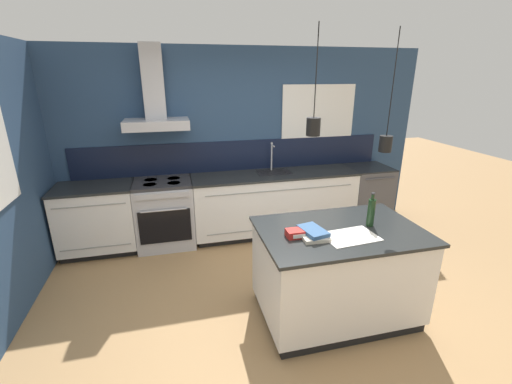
{
  "coord_description": "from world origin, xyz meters",
  "views": [
    {
      "loc": [
        -0.88,
        -2.76,
        2.25
      ],
      "look_at": [
        -0.05,
        0.58,
        1.05
      ],
      "focal_mm": 24.0,
      "sensor_mm": 36.0,
      "label": 1
    }
  ],
  "objects": [
    {
      "name": "ground_plane",
      "position": [
        0.0,
        0.0,
        0.0
      ],
      "size": [
        16.0,
        16.0,
        0.0
      ],
      "primitive_type": "plane",
      "color": "#A87F51",
      "rests_on": "ground"
    },
    {
      "name": "wall_back",
      "position": [
        -0.07,
        2.0,
        1.35
      ],
      "size": [
        5.6,
        2.38,
        2.6
      ],
      "color": "navy",
      "rests_on": "ground_plane"
    },
    {
      "name": "wall_left",
      "position": [
        -2.43,
        0.7,
        1.3
      ],
      "size": [
        0.08,
        3.8,
        2.6
      ],
      "color": "navy",
      "rests_on": "ground_plane"
    },
    {
      "name": "counter_run_sink",
      "position": [
        0.5,
        1.69,
        0.46
      ],
      "size": [
        2.36,
        0.64,
        1.32
      ],
      "color": "black",
      "rests_on": "ground_plane"
    },
    {
      "name": "dishwasher",
      "position": [
        1.99,
        1.69,
        0.46
      ],
      "size": [
        0.62,
        0.65,
        0.91
      ],
      "color": "#4C4C51",
      "rests_on": "ground_plane"
    },
    {
      "name": "bottle_on_island",
      "position": [
        0.85,
        -0.2,
        1.05
      ],
      "size": [
        0.07,
        0.07,
        0.32
      ],
      "color": "#193319",
      "rests_on": "kitchen_island"
    },
    {
      "name": "red_supply_box",
      "position": [
        0.11,
        -0.25,
        0.94
      ],
      "size": [
        0.18,
        0.13,
        0.07
      ],
      "color": "red",
      "rests_on": "kitchen_island"
    },
    {
      "name": "counter_run_left",
      "position": [
        -1.89,
        1.69,
        0.46
      ],
      "size": [
        0.96,
        0.64,
        0.91
      ],
      "color": "black",
      "rests_on": "ground_plane"
    },
    {
      "name": "oven_range",
      "position": [
        -1.04,
        1.69,
        0.46
      ],
      "size": [
        0.75,
        0.66,
        0.91
      ],
      "color": "#B5B5BA",
      "rests_on": "ground_plane"
    },
    {
      "name": "paper_pile",
      "position": [
        0.56,
        -0.37,
        0.91
      ],
      "size": [
        0.49,
        0.35,
        0.01
      ],
      "color": "silver",
      "rests_on": "kitchen_island"
    },
    {
      "name": "kitchen_island",
      "position": [
        0.55,
        -0.21,
        0.46
      ],
      "size": [
        1.48,
        0.98,
        0.91
      ],
      "color": "black",
      "rests_on": "ground_plane"
    },
    {
      "name": "book_stack",
      "position": [
        0.25,
        -0.29,
        0.94
      ],
      "size": [
        0.23,
        0.3,
        0.07
      ],
      "color": "beige",
      "rests_on": "kitchen_island"
    }
  ]
}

